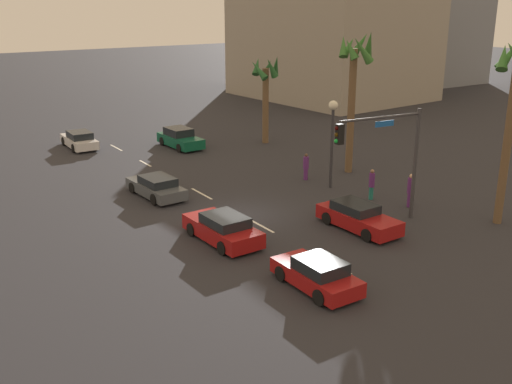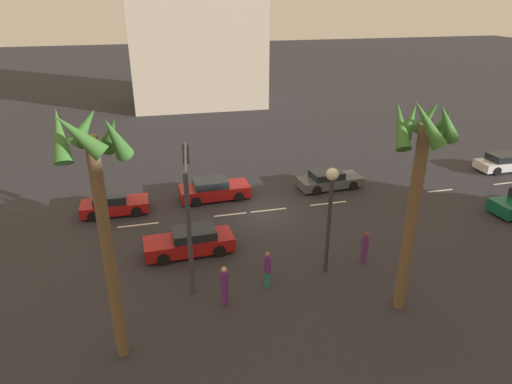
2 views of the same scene
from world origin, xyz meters
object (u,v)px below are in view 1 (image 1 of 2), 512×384
at_px(traffic_signal, 389,148).
at_px(pedestrian_0, 306,166).
at_px(car_2, 156,187).
at_px(building_1, 310,35).
at_px(pedestrian_1, 410,190).
at_px(palm_tree_2, 355,72).
at_px(pedestrian_2, 372,183).
at_px(building_0, 332,38).
at_px(car_5, 79,140).
at_px(streetlamp, 333,126).
at_px(car_1, 223,229).
at_px(car_4, 180,138).
at_px(car_3, 317,274).
at_px(palm_tree_0, 266,82).
at_px(car_0, 358,217).

height_order(traffic_signal, pedestrian_0, traffic_signal).
height_order(car_2, building_1, building_1).
xyz_separation_m(traffic_signal, pedestrian_1, (-1.03, 2.96, -2.93)).
bearing_deg(palm_tree_2, traffic_signal, -31.49).
relative_size(pedestrian_2, building_0, 0.09).
bearing_deg(car_5, pedestrian_0, 29.37).
bearing_deg(traffic_signal, car_5, -162.51).
distance_m(streetlamp, pedestrian_1, 5.99).
distance_m(car_1, car_4, 19.34).
height_order(car_1, pedestrian_0, pedestrian_0).
relative_size(car_1, pedestrian_0, 2.67).
xyz_separation_m(car_3, pedestrian_0, (-12.08, 8.84, 0.30)).
bearing_deg(car_4, palm_tree_0, 68.67).
xyz_separation_m(pedestrian_2, palm_tree_0, (-14.92, 2.92, 3.83)).
bearing_deg(car_1, pedestrian_2, 94.09).
bearing_deg(car_1, car_4, 159.33).
bearing_deg(pedestrian_2, palm_tree_0, 168.94).
relative_size(car_3, streetlamp, 0.75).
height_order(car_1, pedestrian_2, pedestrian_2).
distance_m(car_2, traffic_signal, 13.41).
height_order(building_0, building_1, building_0).
distance_m(building_0, building_1, 9.34).
distance_m(traffic_signal, palm_tree_0, 18.78).
bearing_deg(traffic_signal, building_1, 146.09).
distance_m(car_5, palm_tree_2, 21.62).
distance_m(car_4, building_1, 36.94).
xyz_separation_m(streetlamp, pedestrian_1, (5.15, 1.29, -2.77)).
distance_m(car_3, palm_tree_2, 18.14).
bearing_deg(streetlamp, pedestrian_1, 14.09).
relative_size(car_1, building_0, 0.23).
bearing_deg(car_0, car_3, -55.73).
relative_size(streetlamp, palm_tree_2, 0.58).
distance_m(palm_tree_0, palm_tree_2, 10.13).
height_order(palm_tree_2, building_1, building_1).
distance_m(car_5, pedestrian_1, 25.86).
bearing_deg(car_3, pedestrian_0, 143.78).
bearing_deg(car_5, car_3, 0.65).
distance_m(car_3, palm_tree_0, 25.50).
distance_m(pedestrian_0, palm_tree_0, 11.12).
height_order(car_0, pedestrian_1, pedestrian_1).
relative_size(pedestrian_1, pedestrian_2, 1.06).
bearing_deg(building_0, car_5, -78.67).
bearing_deg(car_5, building_0, 105.38).
distance_m(pedestrian_1, building_0, 39.34).
height_order(car_3, pedestrian_0, pedestrian_0).
relative_size(car_2, car_3, 1.13).
bearing_deg(traffic_signal, car_1, -106.74).
height_order(pedestrian_0, building_1, building_1).
bearing_deg(car_0, pedestrian_1, 101.13).
height_order(car_5, building_0, building_0).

